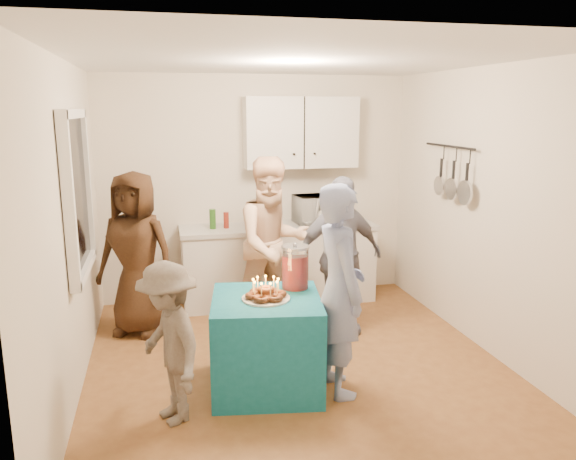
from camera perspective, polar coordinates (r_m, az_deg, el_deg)
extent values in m
plane|color=brown|center=(5.10, 0.91, -13.57)|extent=(4.00, 4.00, 0.00)
plane|color=white|center=(4.60, 1.03, 16.98)|extent=(4.00, 4.00, 0.00)
plane|color=silver|center=(6.61, -3.24, 4.23)|extent=(3.60, 3.60, 0.00)
plane|color=silver|center=(4.60, -21.36, -0.15)|extent=(4.00, 4.00, 0.00)
plane|color=silver|center=(5.40, 19.85, 1.70)|extent=(4.00, 4.00, 0.00)
cube|color=black|center=(4.84, -20.75, 3.50)|extent=(0.04, 1.00, 1.20)
cube|color=white|center=(6.54, -0.97, -3.63)|extent=(2.20, 0.58, 0.86)
cube|color=beige|center=(6.43, -0.98, 0.27)|extent=(2.24, 0.62, 0.05)
cube|color=white|center=(6.51, 1.32, 9.87)|extent=(1.30, 0.30, 0.80)
cube|color=black|center=(5.91, 15.75, 5.77)|extent=(0.12, 1.00, 0.60)
imported|color=white|center=(6.52, 3.37, 2.11)|extent=(0.63, 0.46, 0.33)
cube|color=#126278|center=(4.59, -2.18, -11.40)|extent=(0.97, 0.97, 0.76)
cylinder|color=#B30E0F|center=(4.64, 0.72, -3.90)|extent=(0.22, 0.22, 0.34)
imported|color=#8897C5|center=(4.40, 5.25, -6.09)|extent=(0.42, 0.63, 1.68)
imported|color=#553118|center=(5.74, -15.16, -2.34)|extent=(0.95, 0.82, 1.63)
imported|color=#F0A57D|center=(5.66, -1.48, -1.45)|extent=(0.98, 0.84, 1.76)
imported|color=black|center=(5.56, 5.19, -2.66)|extent=(0.98, 0.52, 1.59)
imported|color=#544B43|center=(4.14, -12.00, -11.17)|extent=(0.69, 0.87, 1.19)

